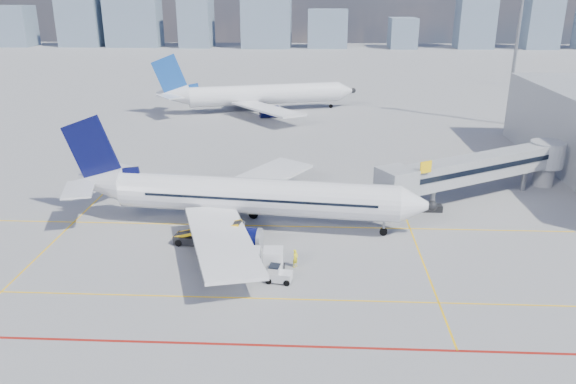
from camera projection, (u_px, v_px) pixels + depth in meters
The scene contains 11 objects.
ground at pixel (262, 262), 48.72m from camera, with size 420.00×420.00×0.00m, color gray.
apron_markings at pixel (250, 285), 45.07m from camera, with size 90.00×35.12×0.01m.
jet_bridge at pixel (486, 167), 62.25m from camera, with size 23.55×15.78×6.30m.
floodlight_mast_ne at pixel (517, 44), 93.99m from camera, with size 3.20×0.61×25.45m.
distant_skyline at pixel (278, 17), 223.61m from camera, with size 257.02×15.76×29.71m.
main_aircraft at pixel (241, 196), 55.02m from camera, with size 36.80×32.01×10.86m.
second_aircraft at pixel (257, 95), 107.44m from camera, with size 38.51×32.95×11.47m.
baggage_tug at pixel (278, 274), 45.30m from camera, with size 2.22×1.56×1.43m.
cargo_dolly at pixel (262, 260), 46.68m from camera, with size 3.89×1.86×2.10m.
belt_loader at pixel (200, 238), 51.92m from camera, with size 6.56×2.45×2.63m.
ramp_worker at pixel (295, 258), 47.71m from camera, with size 0.59×0.38×1.61m, color yellow.
Camera 1 is at (4.38, -43.54, 22.38)m, focal length 35.00 mm.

